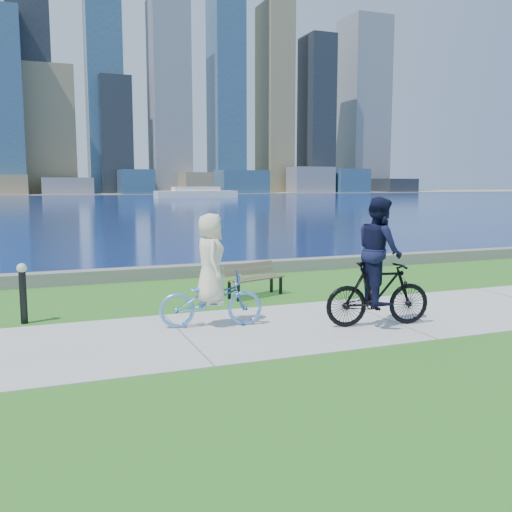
{
  "coord_description": "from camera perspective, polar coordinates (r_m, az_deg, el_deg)",
  "views": [
    {
      "loc": [
        -6.34,
        -9.49,
        2.7
      ],
      "look_at": [
        -1.9,
        1.98,
        1.1
      ],
      "focal_mm": 40.0,
      "sensor_mm": 36.0,
      "label": 1
    }
  ],
  "objects": [
    {
      "name": "far_shore",
      "position": [
        139.66,
        -18.67,
        5.93
      ],
      "size": [
        320.0,
        30.0,
        0.12
      ],
      "primitive_type": "cube",
      "color": "gray",
      "rests_on": "ground"
    },
    {
      "name": "cyclist_man",
      "position": [
        10.83,
        12.17,
        -1.61
      ],
      "size": [
        0.93,
        2.09,
        2.42
      ],
      "rotation": [
        0.0,
        0.0,
        1.39
      ],
      "color": "black",
      "rests_on": "ground"
    },
    {
      "name": "bay_water",
      "position": [
        81.78,
        -16.78,
        5.2
      ],
      "size": [
        320.0,
        131.0,
        0.01
      ],
      "primitive_type": "cube",
      "color": "navy",
      "rests_on": "ground"
    },
    {
      "name": "cyclist_woman",
      "position": [
        10.62,
        -4.53,
        -2.89
      ],
      "size": [
        1.0,
        2.02,
        2.11
      ],
      "rotation": [
        0.0,
        0.0,
        1.4
      ],
      "color": "#5D9BE3",
      "rests_on": "ground"
    },
    {
      "name": "ferry_far",
      "position": [
        100.09,
        -6.03,
        6.27
      ],
      "size": [
        14.03,
        4.01,
        1.9
      ],
      "color": "silver",
      "rests_on": "ground"
    },
    {
      "name": "park_bench",
      "position": [
        13.54,
        -0.27,
        -2.06
      ],
      "size": [
        1.58,
        0.98,
        0.77
      ],
      "rotation": [
        0.0,
        0.0,
        0.33
      ],
      "color": "black",
      "rests_on": "ground"
    },
    {
      "name": "city_skyline",
      "position": [
        140.72,
        -20.21,
        16.0
      ],
      "size": [
        176.08,
        24.33,
        76.0
      ],
      "color": "black",
      "rests_on": "ground"
    },
    {
      "name": "ground",
      "position": [
        11.73,
        12.31,
        -6.07
      ],
      "size": [
        320.0,
        320.0,
        0.0
      ],
      "primitive_type": "plane",
      "color": "#24641A",
      "rests_on": "ground"
    },
    {
      "name": "concrete_path",
      "position": [
        11.73,
        12.32,
        -6.02
      ],
      "size": [
        80.0,
        3.5,
        0.02
      ],
      "primitive_type": "cube",
      "color": "#ACACA7",
      "rests_on": "ground"
    },
    {
      "name": "bollard_lamp",
      "position": [
        11.77,
        -22.29,
        -3.09
      ],
      "size": [
        0.19,
        0.19,
        1.17
      ],
      "color": "black",
      "rests_on": "ground"
    },
    {
      "name": "seawall",
      "position": [
        17.11,
        0.83,
        -1.08
      ],
      "size": [
        90.0,
        0.5,
        0.35
      ],
      "primitive_type": "cube",
      "color": "slate",
      "rests_on": "ground"
    }
  ]
}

